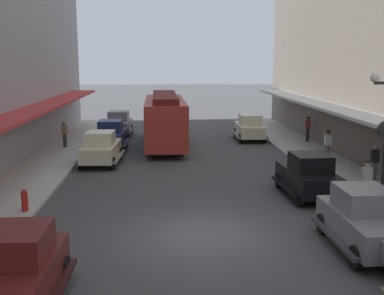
{
  "coord_description": "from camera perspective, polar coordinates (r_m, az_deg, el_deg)",
  "views": [
    {
      "loc": [
        -1.19,
        -14.73,
        5.59
      ],
      "look_at": [
        0.0,
        6.0,
        1.8
      ],
      "focal_mm": 44.63,
      "sensor_mm": 36.0,
      "label": 1
    }
  ],
  "objects": [
    {
      "name": "parked_car_1",
      "position": [
        34.16,
        6.9,
        2.45
      ],
      "size": [
        2.2,
        4.28,
        1.84
      ],
      "color": "beige",
      "rests_on": "ground"
    },
    {
      "name": "parked_car_3",
      "position": [
        20.41,
        13.71,
        -3.12
      ],
      "size": [
        2.27,
        4.31,
        1.84
      ],
      "color": "black",
      "rests_on": "ground"
    },
    {
      "name": "pedestrian_4",
      "position": [
        33.47,
        13.66,
        2.19
      ],
      "size": [
        0.36,
        0.28,
        1.67
      ],
      "color": "#2D2D33",
      "rests_on": "sidewalk_right"
    },
    {
      "name": "parked_car_7",
      "position": [
        11.77,
        -20.49,
        -13.59
      ],
      "size": [
        2.14,
        4.26,
        1.84
      ],
      "color": "#591919",
      "rests_on": "ground"
    },
    {
      "name": "pedestrian_3",
      "position": [
        23.5,
        20.97,
        -1.64
      ],
      "size": [
        0.36,
        0.24,
        1.64
      ],
      "color": "slate",
      "rests_on": "sidewalk_right"
    },
    {
      "name": "parked_car_4",
      "position": [
        36.4,
        -8.79,
        2.89
      ],
      "size": [
        2.27,
        4.31,
        1.84
      ],
      "color": "slate",
      "rests_on": "ground"
    },
    {
      "name": "parked_car_0",
      "position": [
        15.26,
        19.99,
        -8.02
      ],
      "size": [
        2.18,
        4.27,
        1.84
      ],
      "color": "slate",
      "rests_on": "ground"
    },
    {
      "name": "streetcar",
      "position": [
        31.22,
        -3.26,
        3.54
      ],
      "size": [
        2.69,
        9.64,
        3.46
      ],
      "color": "#A52D23",
      "rests_on": "ground"
    },
    {
      "name": "pedestrian_2",
      "position": [
        27.35,
        15.89,
        0.31
      ],
      "size": [
        0.36,
        0.28,
        1.67
      ],
      "color": "slate",
      "rests_on": "sidewalk_right"
    },
    {
      "name": "parked_car_2",
      "position": [
        30.79,
        -9.73,
        1.51
      ],
      "size": [
        2.2,
        4.28,
        1.84
      ],
      "color": "#19234C",
      "rests_on": "ground"
    },
    {
      "name": "pedestrian_1",
      "position": [
        19.61,
        20.13,
        -3.8
      ],
      "size": [
        0.36,
        0.28,
        1.67
      ],
      "color": "#4C4238",
      "rests_on": "sidewalk_right"
    },
    {
      "name": "fire_hydrant",
      "position": [
        18.58,
        -19.38,
        -5.96
      ],
      "size": [
        0.24,
        0.24,
        0.82
      ],
      "color": "#B21E19",
      "rests_on": "sidewalk_left"
    },
    {
      "name": "ground_plane",
      "position": [
        15.8,
        1.27,
        -10.38
      ],
      "size": [
        200.0,
        200.0,
        0.0
      ],
      "primitive_type": "plane",
      "color": "#424244"
    },
    {
      "name": "pedestrian_0",
      "position": [
        31.38,
        -14.99,
        1.56
      ],
      "size": [
        0.36,
        0.24,
        1.64
      ],
      "color": "#2D2D33",
      "rests_on": "sidewalk_left"
    },
    {
      "name": "parked_car_5",
      "position": [
        26.39,
        -10.81,
        0.02
      ],
      "size": [
        2.31,
        4.32,
        1.84
      ],
      "color": "beige",
      "rests_on": "ground"
    }
  ]
}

